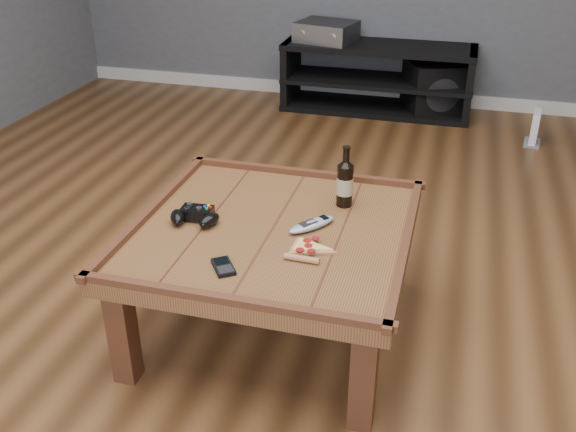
% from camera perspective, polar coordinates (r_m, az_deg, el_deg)
% --- Properties ---
extents(ground, '(6.00, 6.00, 0.00)m').
position_cam_1_polar(ground, '(2.61, -1.25, -9.72)').
color(ground, '#422712').
rests_on(ground, ground).
extents(baseboard, '(5.00, 0.02, 0.10)m').
position_cam_1_polar(baseboard, '(5.23, 8.17, 10.64)').
color(baseboard, silver).
rests_on(baseboard, ground).
extents(coffee_table, '(1.03, 1.03, 0.48)m').
position_cam_1_polar(coffee_table, '(2.39, -1.35, -2.30)').
color(coffee_table, '#513217').
rests_on(coffee_table, ground).
extents(media_console, '(1.40, 0.45, 0.50)m').
position_cam_1_polar(media_console, '(4.95, 7.93, 12.01)').
color(media_console, black).
rests_on(media_console, ground).
extents(beer_bottle, '(0.06, 0.06, 0.25)m').
position_cam_1_polar(beer_bottle, '(2.49, 5.09, 3.02)').
color(beer_bottle, black).
rests_on(beer_bottle, coffee_table).
extents(game_controller, '(0.21, 0.14, 0.06)m').
position_cam_1_polar(game_controller, '(2.41, -8.28, 0.00)').
color(game_controller, black).
rests_on(game_controller, coffee_table).
extents(pizza_slice, '(0.14, 0.22, 0.02)m').
position_cam_1_polar(pizza_slice, '(2.21, 1.73, -2.98)').
color(pizza_slice, '#B57A4E').
rests_on(pizza_slice, coffee_table).
extents(smartphone, '(0.11, 0.12, 0.01)m').
position_cam_1_polar(smartphone, '(2.13, -5.76, -4.50)').
color(smartphone, black).
rests_on(smartphone, coffee_table).
extents(remote_control, '(0.18, 0.20, 0.03)m').
position_cam_1_polar(remote_control, '(2.35, 2.14, -0.75)').
color(remote_control, '#949AA1').
rests_on(remote_control, coffee_table).
extents(av_receiver, '(0.47, 0.42, 0.14)m').
position_cam_1_polar(av_receiver, '(4.93, 3.43, 16.06)').
color(av_receiver, black).
rests_on(av_receiver, media_console).
extents(subwoofer, '(0.51, 0.51, 0.39)m').
position_cam_1_polar(subwoofer, '(4.97, 12.84, 11.06)').
color(subwoofer, black).
rests_on(subwoofer, ground).
extents(game_console, '(0.12, 0.19, 0.23)m').
position_cam_1_polar(game_console, '(4.58, 21.06, 7.20)').
color(game_console, gray).
rests_on(game_console, ground).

